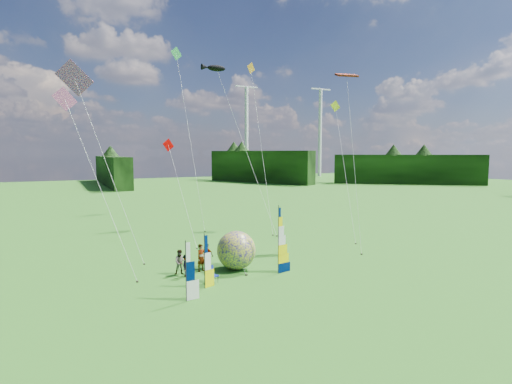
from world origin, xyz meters
name	(u,v)px	position (x,y,z in m)	size (l,w,h in m)	color
ground	(300,287)	(0.00, 0.00, 0.00)	(220.00, 220.00, 0.00)	#2E7E1F
treeline_ring	(301,222)	(0.00, 0.00, 4.00)	(210.00, 210.00, 8.00)	#265317
turbine_left	(320,133)	(70.00, 95.00, 15.00)	(8.00, 1.20, 30.00)	silver
turbine_right	(246,132)	(45.00, 102.00, 15.00)	(8.00, 1.20, 30.00)	silver
feather_banner_main	(278,241)	(0.15, 2.94, 2.25)	(1.22, 0.10, 4.49)	#00124A
side_banner_left	(205,262)	(-5.29, 2.34, 1.62)	(0.91, 0.10, 3.23)	#FFEA00
side_banner_far	(186,272)	(-6.90, 0.83, 1.64)	(0.97, 0.10, 3.28)	white
bol_inflatable	(236,250)	(-1.98, 5.10, 1.36)	(2.71, 2.71, 2.71)	#100077
spectator_a	(201,258)	(-4.32, 5.81, 0.95)	(0.69, 0.45, 1.89)	#66594C
spectator_b	(180,262)	(-5.82, 5.71, 0.84)	(0.82, 0.40, 1.68)	#66594C
spectator_c	(187,265)	(-5.58, 5.05, 0.76)	(0.98, 0.36, 1.52)	#66594C
spectator_d	(207,255)	(-3.64, 6.51, 0.85)	(1.00, 0.41, 1.71)	#66594C
camp_chair	(213,275)	(-4.51, 3.07, 0.53)	(0.61, 0.61, 1.06)	navy
kite_whale	(243,137)	(5.52, 19.97, 9.90)	(3.96, 15.94, 19.80)	black
kite_rainbow_delta	(107,152)	(-9.42, 12.50, 8.23)	(8.52, 11.32, 16.46)	#F5363A
kite_parafoil	(354,146)	(10.27, 7.42, 8.74)	(7.40, 10.45, 17.47)	red
small_kite_red	(181,187)	(-2.63, 16.12, 5.01)	(2.38, 10.30, 10.01)	#DB0000
small_kite_orange	(261,140)	(6.84, 18.28, 9.48)	(4.02, 10.84, 18.97)	orange
small_kite_yellow	(345,163)	(12.81, 11.71, 7.15)	(6.31, 10.81, 14.30)	yellow
small_kite_pink	(98,175)	(-10.45, 8.72, 6.68)	(6.28, 9.57, 13.36)	#E858B1
small_kite_green	(190,131)	(0.46, 23.18, 10.52)	(2.65, 11.28, 21.05)	#35B25F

